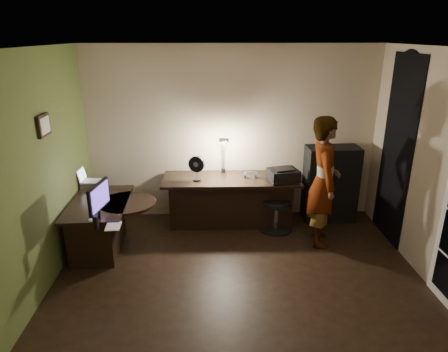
{
  "coord_description": "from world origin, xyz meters",
  "views": [
    {
      "loc": [
        -0.32,
        -4.06,
        2.83
      ],
      "look_at": [
        -0.15,
        1.05,
        1.0
      ],
      "focal_mm": 32.0,
      "sensor_mm": 36.0,
      "label": 1
    }
  ],
  "objects_px": {
    "desk_left": "(101,226)",
    "person": "(323,182)",
    "office_chair": "(277,202)",
    "monitor": "(98,207)",
    "desk_right": "(231,202)",
    "cabinet": "(330,184)"
  },
  "relations": [
    {
      "from": "desk_left",
      "to": "person",
      "type": "bearing_deg",
      "value": -0.0
    },
    {
      "from": "office_chair",
      "to": "monitor",
      "type": "bearing_deg",
      "value": -141.22
    },
    {
      "from": "desk_right",
      "to": "cabinet",
      "type": "height_order",
      "value": "cabinet"
    },
    {
      "from": "desk_right",
      "to": "monitor",
      "type": "relative_size",
      "value": 4.02
    },
    {
      "from": "desk_right",
      "to": "person",
      "type": "height_order",
      "value": "person"
    },
    {
      "from": "cabinet",
      "to": "monitor",
      "type": "xyz_separation_m",
      "value": [
        -3.23,
        -1.36,
        0.26
      ]
    },
    {
      "from": "desk_left",
      "to": "cabinet",
      "type": "height_order",
      "value": "cabinet"
    },
    {
      "from": "desk_right",
      "to": "cabinet",
      "type": "bearing_deg",
      "value": 6.09
    },
    {
      "from": "cabinet",
      "to": "desk_right",
      "type": "bearing_deg",
      "value": -176.35
    },
    {
      "from": "office_chair",
      "to": "person",
      "type": "bearing_deg",
      "value": -19.83
    },
    {
      "from": "cabinet",
      "to": "person",
      "type": "xyz_separation_m",
      "value": [
        -0.34,
        -0.74,
        0.31
      ]
    },
    {
      "from": "desk_right",
      "to": "cabinet",
      "type": "distance_m",
      "value": 1.59
    },
    {
      "from": "desk_left",
      "to": "office_chair",
      "type": "relative_size",
      "value": 1.37
    },
    {
      "from": "monitor",
      "to": "person",
      "type": "distance_m",
      "value": 2.97
    },
    {
      "from": "desk_right",
      "to": "office_chair",
      "type": "height_order",
      "value": "office_chair"
    },
    {
      "from": "desk_right",
      "to": "monitor",
      "type": "bearing_deg",
      "value": -143.43
    },
    {
      "from": "cabinet",
      "to": "office_chair",
      "type": "distance_m",
      "value": 0.97
    },
    {
      "from": "cabinet",
      "to": "monitor",
      "type": "relative_size",
      "value": 2.34
    },
    {
      "from": "desk_right",
      "to": "monitor",
      "type": "distance_m",
      "value": 2.11
    },
    {
      "from": "person",
      "to": "office_chair",
      "type": "bearing_deg",
      "value": 59.17
    },
    {
      "from": "desk_left",
      "to": "desk_right",
      "type": "bearing_deg",
      "value": 19.14
    },
    {
      "from": "cabinet",
      "to": "monitor",
      "type": "height_order",
      "value": "cabinet"
    }
  ]
}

